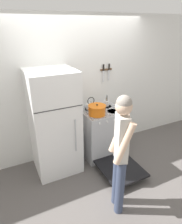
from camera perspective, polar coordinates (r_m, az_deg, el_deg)
name	(u,v)px	position (r m, az deg, el deg)	size (l,w,h in m)	color
ground_plane	(80,148)	(4.24, -3.03, -10.16)	(14.00, 14.00, 0.00)	#5B5654
wall_back	(78,89)	(3.70, -3.64, 6.65)	(10.00, 0.06, 2.55)	silver
refrigerator	(54,123)	(3.34, -10.47, -3.13)	(0.74, 0.73, 1.75)	white
stove_range	(102,133)	(3.83, 3.16, -6.10)	(0.72, 1.39, 0.93)	silver
dutch_oven_pot	(97,110)	(3.44, 1.73, 0.59)	(0.35, 0.31, 0.20)	orange
tea_kettle	(91,106)	(3.66, 0.00, 1.85)	(0.23, 0.18, 0.24)	silver
utensil_jar	(106,103)	(3.82, 4.43, 2.53)	(0.10, 0.10, 0.24)	silver
person	(121,150)	(2.53, 8.48, -10.72)	(0.34, 0.39, 1.66)	#38425B
wall_knife_strip	(106,70)	(3.82, 4.34, 11.88)	(0.24, 0.03, 0.34)	brown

